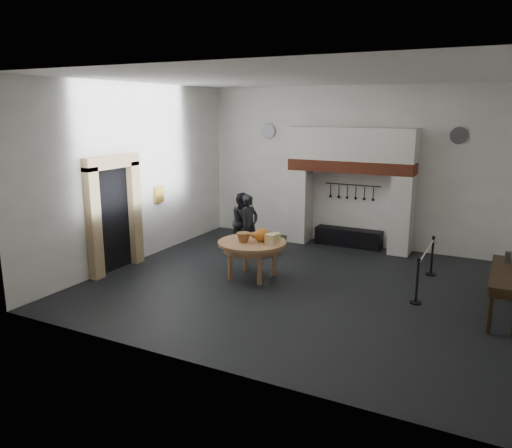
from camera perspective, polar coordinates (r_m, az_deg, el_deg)
The scene contains 31 objects.
floor at distance 11.31m, azimuth 4.93°, elevation -7.00°, with size 9.00×8.00×0.02m, color black.
ceiling at distance 10.65m, azimuth 5.42°, elevation 16.39°, with size 9.00×8.00×0.02m, color silver.
wall_back at distance 14.51m, azimuth 11.17°, elevation 6.41°, with size 9.00×0.02×4.50m, color white.
wall_front at distance 7.27m, azimuth -6.83°, elevation 0.06°, with size 9.00×0.02×4.50m, color white.
wall_left at distance 13.10m, azimuth -13.47°, elevation 5.60°, with size 0.02×8.00×4.50m, color white.
chimney_pier_left at distance 14.83m, azimuth 5.11°, elevation 2.15°, with size 0.55×0.70×2.15m, color silver.
chimney_pier_right at distance 14.02m, azimuth 16.34°, elevation 1.03°, with size 0.55×0.70×2.15m, color silver.
hearth_brick_band at distance 14.17m, azimuth 10.78°, elevation 6.51°, with size 3.50×0.72×0.32m, color #9E442B.
chimney_hood at distance 14.11m, azimuth 10.89°, elevation 8.97°, with size 3.50×0.70×0.90m, color silver.
iron_range at distance 14.61m, azimuth 10.52°, elevation -1.51°, with size 1.90×0.45×0.50m, color black.
utensil_rail at distance 14.50m, azimuth 10.99°, elevation 4.41°, with size 0.02×0.02×1.60m, color black.
door_recess at distance 12.52m, azimuth -16.08°, elevation 0.46°, with size 0.04×1.10×2.50m, color black.
door_jamb_near at distance 11.96m, azimuth -18.06°, elevation -0.00°, with size 0.22×0.30×2.60m, color tan.
door_jamb_far at distance 12.96m, azimuth -13.70°, elevation 1.24°, with size 0.22×0.30×2.60m, color tan.
door_lintel at distance 12.24m, azimuth -16.19°, elevation 6.83°, with size 0.22×1.70×0.30m, color tan.
wall_plaque at distance 13.78m, azimuth -11.02°, elevation 3.34°, with size 0.05×0.34×0.44m, color gold.
work_table at distance 11.54m, azimuth -0.43°, elevation -2.16°, with size 1.59×1.59×0.07m, color tan.
pumpkin at distance 11.49m, azimuth 0.68°, elevation -1.25°, with size 0.36×0.36×0.31m, color orange.
cheese_block_big at distance 11.24m, azimuth 1.71°, elevation -1.77°, with size 0.22×0.22×0.24m, color #F1D490.
cheese_block_small at distance 11.52m, azimuth 2.26°, elevation -1.51°, with size 0.18×0.18×0.20m, color #DDDB84.
wicker_basket at distance 11.44m, azimuth -1.44°, elevation -1.55°, with size 0.32×0.32×0.22m, color #985D37.
bread_loaf at distance 11.86m, azimuth -0.07°, elevation -1.24°, with size 0.31×0.18×0.13m, color olive.
visitor_near at distance 13.28m, azimuth -0.79°, elevation -0.18°, with size 0.60×0.40×1.66m, color black.
visitor_far at distance 13.81m, azimuth -1.48°, elevation 0.27°, with size 0.79×0.62×1.63m, color black.
side_table at distance 10.50m, azimuth 26.73°, elevation -4.99°, with size 0.55×2.20×0.06m, color #322112.
pewter_jug at distance 11.04m, azimuth 26.86°, elevation -3.41°, with size 0.12×0.12×0.22m, color #4D4D52.
pewter_plate_back_left at distance 15.36m, azimuth 1.41°, elevation 10.56°, with size 0.44×0.44×0.03m, color #4C4C51.
pewter_plate_back_right at distance 13.89m, azimuth 22.18°, elevation 9.35°, with size 0.44×0.44×0.03m, color #4C4C51.
barrier_post_near at distance 10.64m, azimuth 17.93°, elevation -6.36°, with size 0.05×0.05×0.90m, color black.
barrier_post_far at distance 12.53m, azimuth 19.47°, elevation -3.55°, with size 0.05×0.05×0.90m, color black.
barrier_rope at distance 11.47m, azimuth 18.91°, elevation -2.93°, with size 0.04×0.04×2.00m, color silver.
Camera 1 is at (3.98, -9.86, 3.88)m, focal length 35.00 mm.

